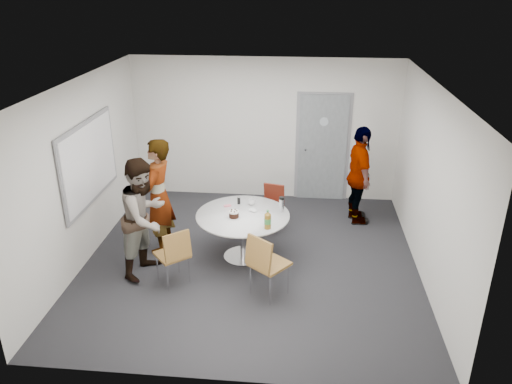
# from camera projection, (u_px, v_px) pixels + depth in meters

# --- Properties ---
(floor) EXTENTS (5.00, 5.00, 0.00)m
(floor) POSITION_uv_depth(u_px,v_px,m) (251.00, 260.00, 7.67)
(floor) COLOR black
(floor) RESTS_ON ground
(ceiling) EXTENTS (5.00, 5.00, 0.00)m
(ceiling) POSITION_uv_depth(u_px,v_px,m) (250.00, 84.00, 6.60)
(ceiling) COLOR silver
(ceiling) RESTS_ON wall_back
(wall_back) EXTENTS (5.00, 0.00, 5.00)m
(wall_back) POSITION_uv_depth(u_px,v_px,m) (265.00, 130.00, 9.42)
(wall_back) COLOR silver
(wall_back) RESTS_ON floor
(wall_left) EXTENTS (0.00, 5.00, 5.00)m
(wall_left) POSITION_uv_depth(u_px,v_px,m) (82.00, 173.00, 7.35)
(wall_left) COLOR silver
(wall_left) RESTS_ON floor
(wall_right) EXTENTS (0.00, 5.00, 5.00)m
(wall_right) POSITION_uv_depth(u_px,v_px,m) (430.00, 185.00, 6.91)
(wall_right) COLOR silver
(wall_right) RESTS_ON floor
(wall_front) EXTENTS (5.00, 0.00, 5.00)m
(wall_front) POSITION_uv_depth(u_px,v_px,m) (223.00, 274.00, 4.85)
(wall_front) COLOR silver
(wall_front) RESTS_ON floor
(door) EXTENTS (1.02, 0.17, 2.12)m
(door) POSITION_uv_depth(u_px,v_px,m) (322.00, 148.00, 9.43)
(door) COLOR slate
(door) RESTS_ON wall_back
(whiteboard) EXTENTS (0.04, 1.90, 1.25)m
(whiteboard) POSITION_uv_depth(u_px,v_px,m) (90.00, 162.00, 7.49)
(whiteboard) COLOR gray
(whiteboard) RESTS_ON wall_left
(table) EXTENTS (1.41, 1.41, 1.02)m
(table) POSITION_uv_depth(u_px,v_px,m) (244.00, 221.00, 7.50)
(table) COLOR white
(table) RESTS_ON floor
(chair_near_left) EXTENTS (0.59, 0.60, 0.86)m
(chair_near_left) POSITION_uv_depth(u_px,v_px,m) (174.00, 252.00, 6.87)
(chair_near_left) COLOR brown
(chair_near_left) RESTS_ON floor
(chair_near_right) EXTENTS (0.64, 0.65, 0.94)m
(chair_near_right) POSITION_uv_depth(u_px,v_px,m) (265.00, 260.00, 6.57)
(chair_near_right) COLOR brown
(chair_near_right) RESTS_ON floor
(chair_far) EXTENTS (0.45, 0.48, 0.78)m
(chair_far) POSITION_uv_depth(u_px,v_px,m) (272.00, 203.00, 8.48)
(chair_far) COLOR maroon
(chair_far) RESTS_ON floor
(person_main) EXTENTS (0.51, 0.71, 1.83)m
(person_main) POSITION_uv_depth(u_px,v_px,m) (159.00, 197.00, 7.63)
(person_main) COLOR #A5C6EA
(person_main) RESTS_ON floor
(person_left) EXTENTS (0.90, 1.02, 1.76)m
(person_left) POSITION_uv_depth(u_px,v_px,m) (145.00, 217.00, 7.06)
(person_left) COLOR white
(person_left) RESTS_ON floor
(person_right) EXTENTS (0.58, 1.07, 1.74)m
(person_right) POSITION_uv_depth(u_px,v_px,m) (359.00, 176.00, 8.55)
(person_right) COLOR black
(person_right) RESTS_ON floor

